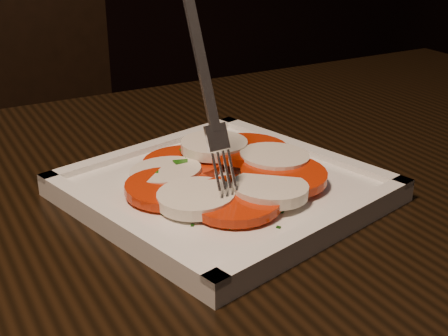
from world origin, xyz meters
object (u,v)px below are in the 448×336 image
at_px(fork, 200,80).
at_px(plate, 224,190).
at_px(table, 266,290).
at_px(chair, 25,160).

bearing_deg(fork, plate, 15.90).
xyz_separation_m(table, chair, (-0.11, 0.75, -0.12)).
bearing_deg(table, chair, 98.03).
xyz_separation_m(table, plate, (-0.04, 0.02, 0.11)).
bearing_deg(table, fork, 168.79).
bearing_deg(plate, chair, 95.56).
height_order(chair, fork, fork).
bearing_deg(plate, fork, -158.47).
bearing_deg(table, plate, 146.39).
xyz_separation_m(table, fork, (-0.06, 0.01, 0.22)).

